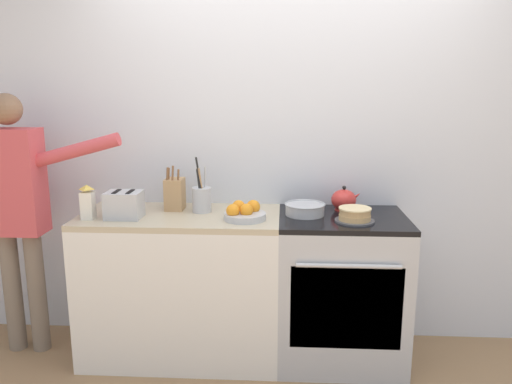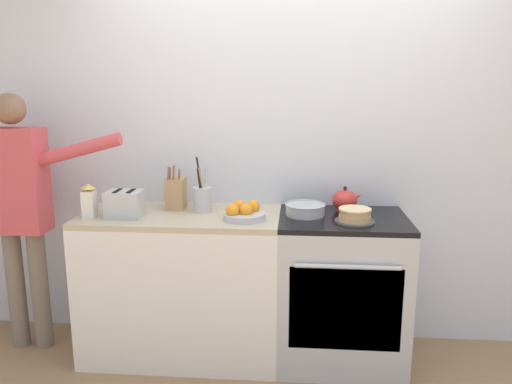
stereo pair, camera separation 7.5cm
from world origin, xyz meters
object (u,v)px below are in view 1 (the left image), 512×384
(fruit_bowl, at_px, (244,213))
(stove_range, at_px, (340,289))
(knife_block, at_px, (175,194))
(milk_carton, at_px, (88,203))
(person_baker, at_px, (17,202))
(layer_cake, at_px, (355,215))
(tea_kettle, at_px, (344,200))
(toaster, at_px, (124,205))
(utensil_crock, at_px, (202,199))
(mixing_bowl, at_px, (305,209))

(fruit_bowl, bearing_deg, stove_range, 8.45)
(knife_block, height_order, milk_carton, knife_block)
(fruit_bowl, distance_m, person_baker, 1.41)
(layer_cake, bearing_deg, milk_carton, -178.78)
(milk_carton, bearing_deg, stove_range, 5.28)
(tea_kettle, distance_m, fruit_bowl, 0.66)
(stove_range, bearing_deg, knife_block, 173.29)
(layer_cake, bearing_deg, fruit_bowl, 178.37)
(stove_range, xyz_separation_m, toaster, (-1.29, -0.10, 0.54))
(person_baker, bearing_deg, toaster, -19.45)
(milk_carton, bearing_deg, knife_block, 29.76)
(person_baker, bearing_deg, knife_block, -4.22)
(layer_cake, xyz_separation_m, utensil_crock, (-0.91, 0.17, 0.04))
(knife_block, height_order, toaster, knife_block)
(mixing_bowl, xyz_separation_m, person_baker, (-1.77, -0.03, 0.03))
(mixing_bowl, xyz_separation_m, utensil_crock, (-0.63, 0.04, 0.05))
(layer_cake, height_order, person_baker, person_baker)
(utensil_crock, bearing_deg, tea_kettle, 6.25)
(mixing_bowl, height_order, fruit_bowl, fruit_bowl)
(tea_kettle, height_order, knife_block, knife_block)
(layer_cake, height_order, tea_kettle, tea_kettle)
(utensil_crock, bearing_deg, layer_cake, -10.53)
(milk_carton, bearing_deg, fruit_bowl, 3.22)
(fruit_bowl, distance_m, milk_carton, 0.91)
(fruit_bowl, bearing_deg, milk_carton, -176.78)
(layer_cake, distance_m, utensil_crock, 0.93)
(stove_range, distance_m, utensil_crock, 1.02)
(knife_block, height_order, utensil_crock, utensil_crock)
(toaster, bearing_deg, mixing_bowl, 6.75)
(knife_block, bearing_deg, fruit_bowl, -24.78)
(knife_block, relative_size, milk_carton, 1.39)
(stove_range, xyz_separation_m, mixing_bowl, (-0.23, 0.03, 0.50))
(milk_carton, bearing_deg, mixing_bowl, 7.41)
(knife_block, height_order, fruit_bowl, knife_block)
(layer_cake, xyz_separation_m, mixing_bowl, (-0.28, 0.13, -0.00))
(tea_kettle, bearing_deg, mixing_bowl, -151.60)
(fruit_bowl, xyz_separation_m, toaster, (-0.71, -0.01, 0.04))
(mixing_bowl, bearing_deg, fruit_bowl, -162.39)
(knife_block, bearing_deg, toaster, -138.88)
(milk_carton, relative_size, person_baker, 0.12)
(knife_block, xyz_separation_m, person_baker, (-0.95, -0.13, -0.04))
(person_baker, bearing_deg, mixing_bowl, -10.87)
(utensil_crock, height_order, fruit_bowl, utensil_crock)
(stove_range, bearing_deg, mixing_bowl, 173.27)
(fruit_bowl, relative_size, toaster, 1.13)
(utensil_crock, xyz_separation_m, toaster, (-0.43, -0.16, -0.00))
(utensil_crock, bearing_deg, stove_range, -4.29)
(tea_kettle, distance_m, knife_block, 1.06)
(tea_kettle, relative_size, milk_carton, 0.93)
(mixing_bowl, distance_m, knife_block, 0.82)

